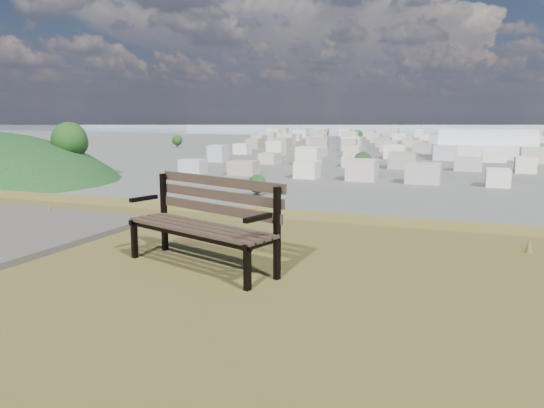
% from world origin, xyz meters
% --- Properties ---
extents(park_bench, '(1.72, 1.05, 0.86)m').
position_xyz_m(park_bench, '(-0.61, 1.55, 25.49)').
color(park_bench, '#463A28').
rests_on(park_bench, hilltop_mesa).
extents(grass_tufts, '(12.00, 7.38, 0.28)m').
position_xyz_m(grass_tufts, '(-0.67, -0.67, 25.12)').
color(grass_tufts, brown).
rests_on(grass_tufts, hilltop_mesa).
extents(arena, '(52.77, 24.28, 21.87)m').
position_xyz_m(arena, '(10.59, 319.92, 5.16)').
color(arena, silver).
rests_on(arena, ground).
extents(city_blocks, '(395.00, 361.00, 7.00)m').
position_xyz_m(city_blocks, '(0.00, 394.44, 3.50)').
color(city_blocks, beige).
rests_on(city_blocks, ground).
extents(city_trees, '(406.52, 387.20, 9.98)m').
position_xyz_m(city_trees, '(-26.39, 319.00, 4.83)').
color(city_trees, '#35221A').
rests_on(city_trees, ground).
extents(bay_water, '(2400.00, 700.00, 0.12)m').
position_xyz_m(bay_water, '(0.00, 900.00, 0.00)').
color(bay_water, '#7D919F').
rests_on(bay_water, ground).
extents(far_hills, '(2050.00, 340.00, 60.00)m').
position_xyz_m(far_hills, '(-60.92, 1402.93, 25.47)').
color(far_hills, '#A4B8CC').
rests_on(far_hills, ground).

